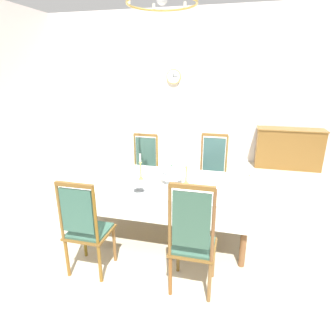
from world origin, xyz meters
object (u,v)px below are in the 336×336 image
(sideboard, at_px, (288,148))
(candlestick_east, at_px, (186,173))
(chair_south_a, at_px, (86,227))
(candlestick_west, at_px, (141,169))
(bowl_near_right, at_px, (241,175))
(soup_tureen, at_px, (172,174))
(mounted_clock, at_px, (174,77))
(chandelier, at_px, (162,2))
(spoon_secondary, at_px, (249,176))
(bowl_near_left, at_px, (139,191))
(chair_north_b, at_px, (212,173))
(dining_table, at_px, (163,187))
(spoon_primary, at_px, (130,191))
(chair_south_b, at_px, (193,239))
(chair_north_a, at_px, (144,169))

(sideboard, bearing_deg, candlestick_east, 63.11)
(chair_south_a, bearing_deg, sideboard, 59.03)
(candlestick_west, relative_size, bowl_near_right, 2.37)
(soup_tureen, relative_size, mounted_clock, 0.87)
(chandelier, bearing_deg, sideboard, 59.22)
(candlestick_east, height_order, spoon_secondary, candlestick_east)
(bowl_near_left, bearing_deg, candlestick_east, 42.00)
(chair_north_b, height_order, chandelier, chandelier)
(bowl_near_left, relative_size, chandelier, 0.24)
(dining_table, relative_size, spoon_primary, 12.86)
(dining_table, height_order, sideboard, sideboard)
(chair_north_b, bearing_deg, candlestick_west, 48.47)
(soup_tureen, height_order, candlestick_west, candlestick_west)
(dining_table, bearing_deg, chair_south_a, -121.63)
(chair_north_b, height_order, spoon_secondary, chair_north_b)
(chair_south_b, bearing_deg, mounted_clock, 105.22)
(spoon_primary, distance_m, mounted_clock, 4.23)
(chair_north_a, height_order, chair_north_b, chair_north_b)
(spoon_primary, relative_size, spoon_secondary, 0.99)
(chair_south_a, relative_size, candlestick_east, 3.31)
(chair_north_b, distance_m, chandelier, 2.46)
(bowl_near_left, height_order, mounted_clock, mounted_clock)
(bowl_near_right, bearing_deg, chair_south_a, -138.68)
(spoon_primary, bearing_deg, spoon_secondary, 40.59)
(dining_table, bearing_deg, mounted_clock, 100.96)
(candlestick_west, bearing_deg, chandelier, 0.00)
(bowl_near_left, bearing_deg, chair_south_b, -36.34)
(dining_table, height_order, bowl_near_left, bowl_near_left)
(chair_north_b, height_order, soup_tureen, chair_north_b)
(chair_south_b, height_order, chandelier, chandelier)
(chair_north_b, height_order, candlestick_west, chair_north_b)
(chair_north_b, distance_m, sideboard, 2.85)
(chair_south_a, height_order, candlestick_west, candlestick_west)
(bowl_near_right, relative_size, mounted_clock, 0.42)
(chair_south_a, bearing_deg, chair_north_b, 59.31)
(soup_tureen, bearing_deg, mounted_clock, 102.66)
(bowl_near_right, relative_size, spoon_secondary, 0.82)
(bowl_near_left, distance_m, sideboard, 4.42)
(chair_south_a, height_order, chandelier, chandelier)
(bowl_near_right, distance_m, mounted_clock, 3.82)
(chair_south_b, height_order, candlestick_east, chair_south_b)
(chandelier, bearing_deg, chair_north_b, 60.28)
(dining_table, distance_m, bowl_near_left, 0.47)
(sideboard, distance_m, mounted_clock, 3.13)
(spoon_primary, xyz_separation_m, mounted_clock, (-0.41, 4.04, 1.21))
(soup_tureen, bearing_deg, chair_south_a, -126.32)
(chair_north_a, bearing_deg, candlestick_west, 106.65)
(candlestick_east, bearing_deg, soup_tureen, 180.00)
(candlestick_west, xyz_separation_m, chandelier, (0.30, 0.00, 1.88))
(candlestick_east, relative_size, mounted_clock, 0.97)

